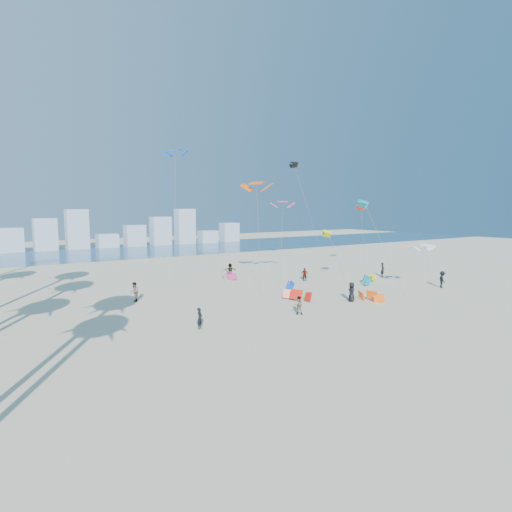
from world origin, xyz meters
TOP-DOWN VIEW (x-y plane):
  - ground at (0.00, 0.00)m, footprint 220.00×220.00m
  - ocean at (0.00, 72.00)m, footprint 220.00×220.00m
  - kitesurfer_near at (-4.94, 11.53)m, footprint 0.68×0.66m
  - kitesurfer_mid at (3.92, 10.97)m, footprint 0.94×0.92m
  - kitesurfers_far at (12.37, 20.55)m, footprint 32.37×20.83m
  - grounded_kites at (12.59, 18.67)m, footprint 17.27×21.66m
  - flying_kites at (13.68, 24.53)m, footprint 28.59×27.23m
  - distant_skyline at (-1.19, 82.00)m, footprint 85.00×3.00m

SIDE VIEW (x-z plane):
  - ground at x=0.00m, z-range 0.00..0.00m
  - ocean at x=0.00m, z-range 0.01..0.01m
  - grounded_kites at x=12.59m, z-range -0.04..0.96m
  - kitesurfer_mid at x=3.92m, z-range 0.00..1.53m
  - kitesurfer_near at x=-4.94m, z-range 0.00..1.57m
  - kitesurfers_far at x=12.37m, z-range -0.03..1.84m
  - distant_skyline at x=-1.19m, z-range -1.11..7.29m
  - flying_kites at x=13.68m, z-range 2.73..19.28m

